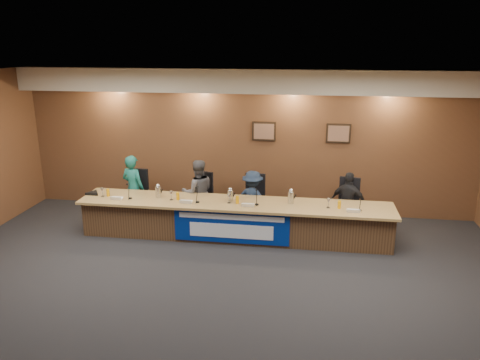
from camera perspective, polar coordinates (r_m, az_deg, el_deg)
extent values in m
plane|color=black|center=(7.29, -3.75, -14.40)|extent=(10.00, 10.00, 0.00)
cube|color=silver|center=(6.27, -4.31, 11.50)|extent=(10.00, 8.00, 0.04)
cube|color=brown|center=(10.42, 0.74, 4.70)|extent=(10.00, 0.04, 3.20)
cube|color=beige|center=(9.97, 0.57, 12.01)|extent=(10.00, 0.50, 0.50)
cube|color=#4B321E|center=(9.26, -0.65, -4.95)|extent=(6.00, 0.80, 0.70)
cube|color=olive|center=(9.08, -0.71, -2.86)|extent=(6.10, 0.95, 0.05)
cube|color=navy|center=(8.87, -1.08, -5.74)|extent=(2.20, 0.02, 0.65)
cube|color=silver|center=(8.78, -1.10, -4.57)|extent=(2.00, 0.01, 0.10)
cube|color=silver|center=(8.89, -1.09, -6.25)|extent=(1.60, 0.01, 0.28)
cube|color=black|center=(10.29, 2.94, 5.95)|extent=(0.52, 0.04, 0.42)
cube|color=black|center=(10.26, 11.91, 5.58)|extent=(0.52, 0.04, 0.42)
imported|color=#155C53|center=(10.25, -12.87, -0.99)|extent=(0.61, 0.49, 1.45)
imported|color=#4B4B51|center=(9.84, -5.15, -1.51)|extent=(0.83, 0.74, 1.40)
imported|color=#162439|center=(9.67, 1.54, -2.37)|extent=(0.88, 0.65, 1.21)
imported|color=black|center=(9.64, 13.06, -2.73)|extent=(0.80, 0.54, 1.26)
cube|color=black|center=(10.42, -12.59, -2.10)|extent=(0.52, 0.52, 0.08)
cube|color=black|center=(10.01, -4.99, -2.54)|extent=(0.61, 0.61, 0.08)
cube|color=black|center=(9.81, 1.61, -2.88)|extent=(0.52, 0.52, 0.08)
cube|color=black|center=(9.78, 12.96, -3.37)|extent=(0.55, 0.55, 0.08)
cube|color=white|center=(9.48, -14.91, -2.14)|extent=(0.24, 0.08, 0.10)
cylinder|color=black|center=(9.51, -13.24, -2.17)|extent=(0.07, 0.07, 0.02)
cylinder|color=#E39A07|center=(9.76, -15.79, -1.49)|extent=(0.06, 0.06, 0.15)
cylinder|color=silver|center=(9.76, -16.43, -1.45)|extent=(0.08, 0.08, 0.18)
cube|color=white|center=(9.03, -6.66, -2.62)|extent=(0.24, 0.08, 0.10)
cylinder|color=black|center=(9.09, -5.18, -2.68)|extent=(0.07, 0.07, 0.02)
cylinder|color=#E39A07|center=(9.26, -7.59, -1.97)|extent=(0.06, 0.06, 0.15)
cylinder|color=silver|center=(9.27, -8.38, -1.88)|extent=(0.08, 0.08, 0.18)
cube|color=white|center=(8.79, 0.93, -3.05)|extent=(0.24, 0.08, 0.10)
cylinder|color=black|center=(8.92, 2.06, -3.00)|extent=(0.07, 0.07, 0.02)
cylinder|color=#E39A07|center=(8.98, -0.33, -2.42)|extent=(0.06, 0.06, 0.15)
cylinder|color=silver|center=(9.00, -1.33, -2.28)|extent=(0.08, 0.08, 0.18)
cube|color=white|center=(8.74, 13.69, -3.65)|extent=(0.24, 0.08, 0.10)
cylinder|color=black|center=(8.90, 14.37, -3.58)|extent=(0.07, 0.07, 0.02)
cylinder|color=#E39A07|center=(8.90, 12.01, -2.96)|extent=(0.06, 0.06, 0.15)
cylinder|color=silver|center=(8.89, 10.74, -2.80)|extent=(0.08, 0.08, 0.18)
cylinder|color=silver|center=(9.45, -9.94, -1.45)|extent=(0.12, 0.12, 0.22)
cylinder|color=silver|center=(9.11, -1.18, -1.91)|extent=(0.11, 0.11, 0.22)
cylinder|color=silver|center=(9.02, 6.22, -2.14)|extent=(0.12, 0.12, 0.24)
cylinder|color=black|center=(9.97, -17.46, -1.54)|extent=(0.32, 0.32, 0.05)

